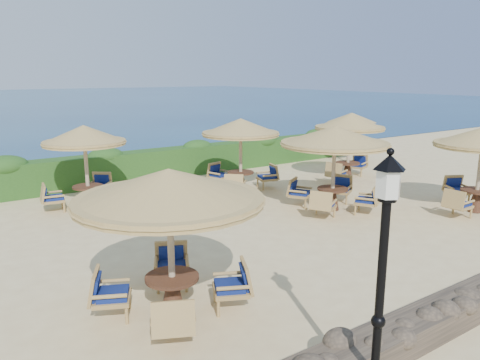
{
  "coord_description": "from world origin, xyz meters",
  "views": [
    {
      "loc": [
        -9.21,
        -10.18,
        4.21
      ],
      "look_at": [
        -1.98,
        0.35,
        1.3
      ],
      "focal_mm": 35.0,
      "sensor_mm": 36.0,
      "label": 1
    }
  ],
  "objects_px": {
    "cafe_set_3": "(85,150)",
    "cafe_set_1": "(334,149)",
    "extra_parasol": "(352,118)",
    "cafe_set_0": "(170,210)",
    "cafe_set_5": "(349,130)",
    "lamp_post": "(380,295)",
    "cafe_set_4": "(241,139)"
  },
  "relations": [
    {
      "from": "cafe_set_3",
      "to": "cafe_set_1",
      "type": "bearing_deg",
      "value": -36.66
    },
    {
      "from": "extra_parasol",
      "to": "cafe_set_1",
      "type": "height_order",
      "value": "cafe_set_1"
    },
    {
      "from": "cafe_set_0",
      "to": "cafe_set_1",
      "type": "relative_size",
      "value": 0.98
    },
    {
      "from": "cafe_set_5",
      "to": "extra_parasol",
      "type": "bearing_deg",
      "value": 41.17
    },
    {
      "from": "cafe_set_0",
      "to": "extra_parasol",
      "type": "bearing_deg",
      "value": 31.46
    },
    {
      "from": "cafe_set_1",
      "to": "cafe_set_5",
      "type": "height_order",
      "value": "same"
    },
    {
      "from": "lamp_post",
      "to": "cafe_set_5",
      "type": "bearing_deg",
      "value": 44.29
    },
    {
      "from": "lamp_post",
      "to": "cafe_set_0",
      "type": "distance_m",
      "value": 3.82
    },
    {
      "from": "cafe_set_3",
      "to": "cafe_set_5",
      "type": "relative_size",
      "value": 0.96
    },
    {
      "from": "cafe_set_1",
      "to": "cafe_set_5",
      "type": "distance_m",
      "value": 4.59
    },
    {
      "from": "lamp_post",
      "to": "cafe_set_5",
      "type": "relative_size",
      "value": 1.15
    },
    {
      "from": "extra_parasol",
      "to": "cafe_set_3",
      "type": "bearing_deg",
      "value": -177.14
    },
    {
      "from": "cafe_set_0",
      "to": "lamp_post",
      "type": "bearing_deg",
      "value": -73.89
    },
    {
      "from": "lamp_post",
      "to": "cafe_set_1",
      "type": "distance_m",
      "value": 9.04
    },
    {
      "from": "cafe_set_1",
      "to": "cafe_set_4",
      "type": "bearing_deg",
      "value": 104.5
    },
    {
      "from": "cafe_set_0",
      "to": "cafe_set_5",
      "type": "xyz_separation_m",
      "value": [
        10.76,
        5.82,
        0.07
      ]
    },
    {
      "from": "cafe_set_3",
      "to": "cafe_set_4",
      "type": "bearing_deg",
      "value": -10.12
    },
    {
      "from": "lamp_post",
      "to": "cafe_set_3",
      "type": "bearing_deg",
      "value": 91.04
    },
    {
      "from": "extra_parasol",
      "to": "cafe_set_5",
      "type": "xyz_separation_m",
      "value": [
        -2.89,
        -2.53,
        -0.16
      ]
    },
    {
      "from": "cafe_set_0",
      "to": "cafe_set_5",
      "type": "height_order",
      "value": "same"
    },
    {
      "from": "lamp_post",
      "to": "cafe_set_4",
      "type": "height_order",
      "value": "lamp_post"
    },
    {
      "from": "cafe_set_5",
      "to": "cafe_set_3",
      "type": "bearing_deg",
      "value": 169.21
    },
    {
      "from": "cafe_set_5",
      "to": "cafe_set_1",
      "type": "bearing_deg",
      "value": -142.95
    },
    {
      "from": "cafe_set_1",
      "to": "cafe_set_5",
      "type": "bearing_deg",
      "value": 37.05
    },
    {
      "from": "lamp_post",
      "to": "cafe_set_4",
      "type": "relative_size",
      "value": 1.16
    },
    {
      "from": "cafe_set_4",
      "to": "cafe_set_1",
      "type": "bearing_deg",
      "value": -75.5
    },
    {
      "from": "extra_parasol",
      "to": "cafe_set_3",
      "type": "xyz_separation_m",
      "value": [
        -12.81,
        -0.64,
        -0.31
      ]
    },
    {
      "from": "cafe_set_4",
      "to": "cafe_set_0",
      "type": "bearing_deg",
      "value": -132.21
    },
    {
      "from": "extra_parasol",
      "to": "cafe_set_0",
      "type": "height_order",
      "value": "cafe_set_0"
    },
    {
      "from": "extra_parasol",
      "to": "cafe_set_3",
      "type": "relative_size",
      "value": 0.87
    },
    {
      "from": "cafe_set_3",
      "to": "cafe_set_5",
      "type": "distance_m",
      "value": 10.09
    },
    {
      "from": "lamp_post",
      "to": "cafe_set_0",
      "type": "xyz_separation_m",
      "value": [
        -1.05,
        3.65,
        0.38
      ]
    }
  ]
}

